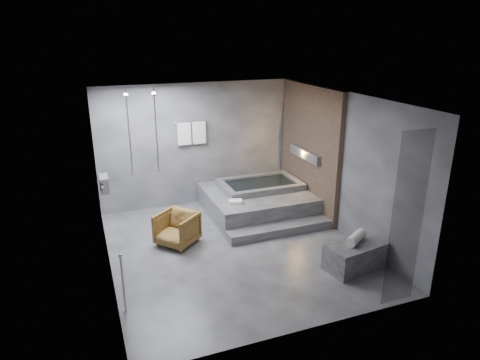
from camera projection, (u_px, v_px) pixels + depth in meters
name	position (u px, v px, depth m)	size (l,w,h in m)	color
room	(251.00, 154.00, 7.79)	(5.00, 5.04, 2.82)	#333336
tub_deck	(257.00, 201.00, 9.56)	(2.20, 2.00, 0.50)	#39393B
tub_step	(280.00, 229.00, 8.57)	(2.20, 0.36, 0.18)	#39393B
concrete_bench	(355.00, 256.00, 7.29)	(1.01, 0.56, 0.46)	#313133
driftwood_chair	(177.00, 229.00, 8.09)	(0.67, 0.69, 0.63)	#462E11
rolled_towel	(356.00, 238.00, 7.24)	(0.17, 0.17, 0.48)	silver
deck_towel	(235.00, 202.00, 8.79)	(0.27, 0.20, 0.07)	white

